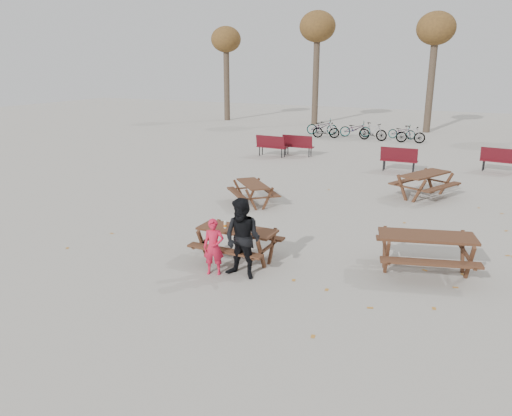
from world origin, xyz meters
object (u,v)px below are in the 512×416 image
at_px(food_tray, 251,231).
at_px(picnic_table_far, 424,185).
at_px(soda_bottle, 225,225).
at_px(adult, 243,239).
at_px(picnic_table_north, 253,194).
at_px(main_picnic_table, 237,236).
at_px(picnic_table_east, 425,254).
at_px(child, 214,247).

bearing_deg(food_tray, picnic_table_far, 70.59).
distance_m(soda_bottle, adult, 1.08).
distance_m(soda_bottle, picnic_table_north, 4.75).
bearing_deg(main_picnic_table, picnic_table_east, 16.03).
distance_m(adult, picnic_table_far, 8.85).
xyz_separation_m(main_picnic_table, food_tray, (0.39, -0.08, 0.21)).
bearing_deg(picnic_table_far, soda_bottle, -178.56).
bearing_deg(child, soda_bottle, 79.95).
bearing_deg(picnic_table_north, picnic_table_far, 79.97).
xyz_separation_m(adult, picnic_table_north, (-2.29, 5.20, -0.52)).
distance_m(main_picnic_table, soda_bottle, 0.38).
relative_size(child, adult, 0.71).
distance_m(food_tray, soda_bottle, 0.66).
height_order(food_tray, picnic_table_far, picnic_table_far).
height_order(adult, picnic_table_east, adult).
bearing_deg(main_picnic_table, picnic_table_far, 67.89).
xyz_separation_m(main_picnic_table, picnic_table_far, (3.12, 7.67, -0.17)).
xyz_separation_m(adult, picnic_table_east, (3.47, 1.93, -0.43)).
distance_m(food_tray, adult, 0.72).
bearing_deg(child, main_picnic_table, 61.67).
xyz_separation_m(food_tray, adult, (0.16, -0.70, 0.08)).
bearing_deg(picnic_table_east, picnic_table_north, 134.62).
xyz_separation_m(adult, picnic_table_far, (2.57, 8.45, -0.45)).
bearing_deg(child, picnic_table_far, 47.72).
height_order(main_picnic_table, child, child).
bearing_deg(child, picnic_table_east, 4.73).
height_order(soda_bottle, picnic_table_far, soda_bottle).
height_order(child, picnic_table_north, child).
xyz_separation_m(picnic_table_north, picnic_table_far, (4.87, 3.26, 0.07)).
bearing_deg(picnic_table_east, adult, -166.67).
relative_size(picnic_table_north, picnic_table_far, 0.84).
height_order(food_tray, picnic_table_north, food_tray).
distance_m(soda_bottle, child, 0.86).
bearing_deg(picnic_table_far, child, -175.56).
distance_m(main_picnic_table, picnic_table_far, 8.28).
xyz_separation_m(food_tray, soda_bottle, (-0.66, 0.00, 0.05)).
height_order(main_picnic_table, picnic_table_north, main_picnic_table).
distance_m(main_picnic_table, adult, 0.99).
bearing_deg(picnic_table_north, soda_bottle, -25.62).
distance_m(child, picnic_table_north, 5.56).
xyz_separation_m(main_picnic_table, soda_bottle, (-0.27, -0.07, 0.26)).
bearing_deg(adult, main_picnic_table, 128.32).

